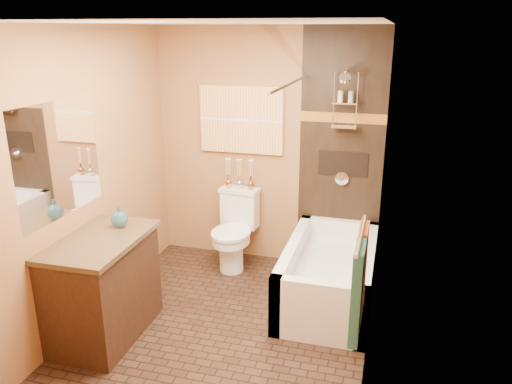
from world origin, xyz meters
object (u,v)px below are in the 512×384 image
(sunset_painting, at_px, (241,120))
(bathtub, at_px, (329,279))
(toilet, at_px, (235,230))
(vanity, at_px, (103,287))

(sunset_painting, relative_size, bathtub, 0.60)
(bathtub, bearing_deg, toilet, 157.12)
(sunset_painting, xyz_separation_m, vanity, (-0.65, -1.79, -1.11))
(toilet, distance_m, vanity, 1.65)
(vanity, bearing_deg, bathtub, 30.76)
(bathtub, xyz_separation_m, toilet, (-1.08, 0.45, 0.20))
(bathtub, distance_m, vanity, 2.04)
(vanity, bearing_deg, toilet, 66.03)
(toilet, relative_size, vanity, 0.82)
(sunset_painting, xyz_separation_m, toilet, (0.00, -0.27, -1.13))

